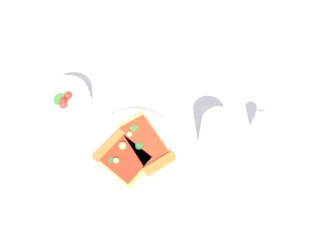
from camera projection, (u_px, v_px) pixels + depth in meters
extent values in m
plane|color=silver|center=(139.00, 162.00, 0.86)|extent=(2.40, 2.40, 0.00)
cylinder|color=white|center=(133.00, 152.00, 0.86)|extent=(0.24, 0.24, 0.01)
cube|color=gold|center=(125.00, 158.00, 0.84)|extent=(0.15, 0.15, 0.01)
cube|color=#A36B2D|center=(109.00, 146.00, 0.85)|extent=(0.09, 0.07, 0.01)
cube|color=#B22D19|center=(124.00, 157.00, 0.84)|extent=(0.13, 0.13, 0.00)
sphere|color=#EAD172|center=(123.00, 146.00, 0.84)|extent=(0.02, 0.02, 0.02)
cylinder|color=#2D722D|center=(111.00, 160.00, 0.83)|extent=(0.01, 0.01, 0.00)
sphere|color=#EAD172|center=(116.00, 161.00, 0.83)|extent=(0.01, 0.01, 0.01)
cube|color=#E5B256|center=(145.00, 143.00, 0.86)|extent=(0.17, 0.15, 0.01)
cube|color=#A36B2D|center=(160.00, 164.00, 0.83)|extent=(0.06, 0.08, 0.02)
cube|color=red|center=(145.00, 142.00, 0.85)|extent=(0.15, 0.13, 0.00)
sphere|color=#F2D87F|center=(130.00, 134.00, 0.86)|extent=(0.01, 0.01, 0.01)
cylinder|color=#388433|center=(134.00, 128.00, 0.87)|extent=(0.02, 0.02, 0.00)
cylinder|color=#2D722D|center=(141.00, 146.00, 0.85)|extent=(0.02, 0.02, 0.00)
cylinder|color=white|center=(69.00, 100.00, 0.90)|extent=(0.11, 0.11, 0.05)
torus|color=white|center=(66.00, 94.00, 0.88)|extent=(0.11, 0.11, 0.01)
sphere|color=red|center=(68.00, 95.00, 0.87)|extent=(0.02, 0.02, 0.02)
sphere|color=red|center=(63.00, 105.00, 0.86)|extent=(0.02, 0.02, 0.02)
sphere|color=red|center=(64.00, 101.00, 0.86)|extent=(0.02, 0.02, 0.02)
cylinder|color=#388433|center=(60.00, 99.00, 0.87)|extent=(0.04, 0.04, 0.01)
cylinder|color=silver|center=(217.00, 133.00, 0.83)|extent=(0.08, 0.08, 0.11)
cylinder|color=black|center=(217.00, 134.00, 0.84)|extent=(0.07, 0.07, 0.09)
cube|color=white|center=(214.00, 132.00, 0.80)|extent=(0.02, 0.02, 0.02)
cube|color=white|center=(224.00, 123.00, 0.81)|extent=(0.03, 0.03, 0.02)
cylinder|color=silver|center=(259.00, 121.00, 0.87)|extent=(0.03, 0.03, 0.07)
cone|color=silver|center=(263.00, 113.00, 0.83)|extent=(0.03, 0.03, 0.01)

